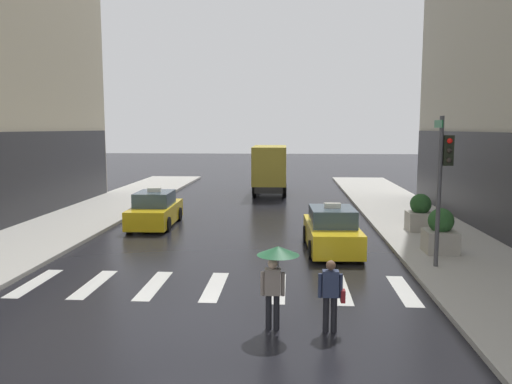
# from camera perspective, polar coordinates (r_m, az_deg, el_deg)

# --- Properties ---
(ground_plane) EXTENTS (160.00, 160.00, 0.00)m
(ground_plane) POSITION_cam_1_polar(r_m,az_deg,el_deg) (12.35, -6.71, -14.65)
(ground_plane) COLOR black
(crosswalk_markings) EXTENTS (11.30, 2.80, 0.01)m
(crosswalk_markings) POSITION_cam_1_polar(r_m,az_deg,el_deg) (15.13, -4.62, -10.45)
(crosswalk_markings) COLOR silver
(crosswalk_markings) RESTS_ON ground
(traffic_light_pole) EXTENTS (0.44, 0.84, 4.80)m
(traffic_light_pole) POSITION_cam_1_polar(r_m,az_deg,el_deg) (17.16, 20.14, 2.31)
(traffic_light_pole) COLOR #47474C
(traffic_light_pole) RESTS_ON curb_right
(taxi_lead) EXTENTS (2.07, 4.61, 1.80)m
(taxi_lead) POSITION_cam_1_polar(r_m,az_deg,el_deg) (19.47, 8.44, -4.33)
(taxi_lead) COLOR yellow
(taxi_lead) RESTS_ON ground
(taxi_second) EXTENTS (2.02, 4.58, 1.80)m
(taxi_second) POSITION_cam_1_polar(r_m,az_deg,el_deg) (24.46, -11.17, -2.03)
(taxi_second) COLOR yellow
(taxi_second) RESTS_ON ground
(box_truck) EXTENTS (2.35, 7.57, 3.35)m
(box_truck) POSITION_cam_1_polar(r_m,az_deg,el_deg) (35.53, 1.58, 2.76)
(box_truck) COLOR #2D2D2D
(box_truck) RESTS_ON ground
(pedestrian_with_umbrella) EXTENTS (0.96, 0.96, 1.94)m
(pedestrian_with_umbrella) POSITION_cam_1_polar(r_m,az_deg,el_deg) (11.64, 2.26, -8.10)
(pedestrian_with_umbrella) COLOR black
(pedestrian_with_umbrella) RESTS_ON ground
(pedestrian_with_handbag) EXTENTS (0.60, 0.24, 1.65)m
(pedestrian_with_handbag) POSITION_cam_1_polar(r_m,az_deg,el_deg) (11.78, 8.35, -10.93)
(pedestrian_with_handbag) COLOR black
(pedestrian_with_handbag) RESTS_ON ground
(planter_near_corner) EXTENTS (1.10, 1.10, 1.60)m
(planter_near_corner) POSITION_cam_1_polar(r_m,az_deg,el_deg) (19.40, 19.87, -4.28)
(planter_near_corner) COLOR #A8A399
(planter_near_corner) RESTS_ON curb_right
(planter_mid_block) EXTENTS (1.10, 1.10, 1.60)m
(planter_mid_block) POSITION_cam_1_polar(r_m,az_deg,el_deg) (23.30, 17.83, -2.34)
(planter_mid_block) COLOR #A8A399
(planter_mid_block) RESTS_ON curb_right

